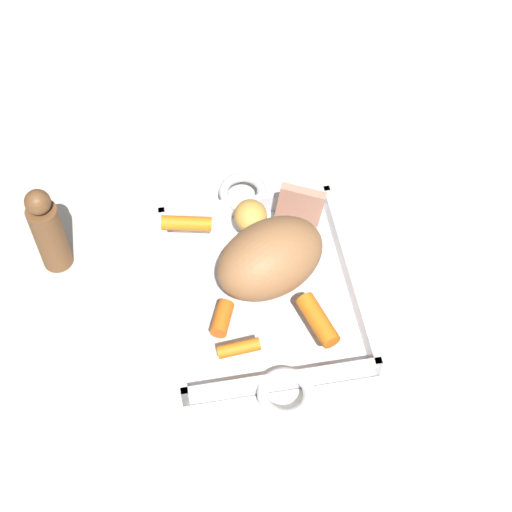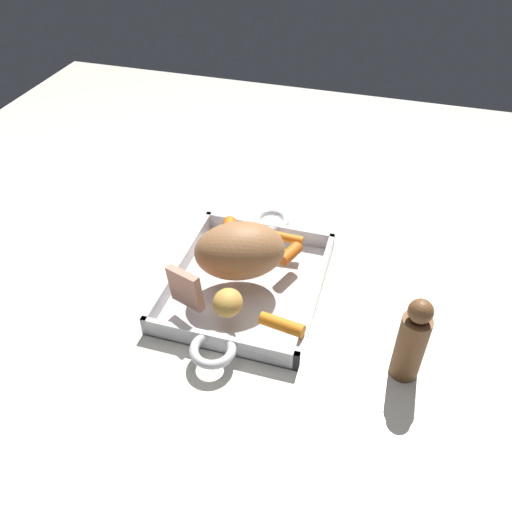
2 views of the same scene
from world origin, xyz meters
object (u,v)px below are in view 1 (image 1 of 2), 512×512
at_px(pork_roast, 271,259).
at_px(baby_carrot_northeast, 187,223).
at_px(baby_carrot_southeast, 239,348).
at_px(baby_carrot_short, 318,320).
at_px(baby_carrot_long, 222,319).
at_px(roast_slice_outer, 300,205).
at_px(pepper_mill, 48,231).
at_px(potato_whole, 248,216).
at_px(roasting_dish, 262,289).

height_order(pork_roast, baby_carrot_northeast, pork_roast).
height_order(baby_carrot_southeast, baby_carrot_short, baby_carrot_short).
relative_size(pork_roast, baby_carrot_long, 3.24).
distance_m(baby_carrot_southeast, baby_carrot_long, 0.05).
distance_m(pork_roast, roast_slice_outer, 0.11).
bearing_deg(baby_carrot_long, pork_roast, 127.99).
height_order(pork_roast, pepper_mill, pepper_mill).
bearing_deg(pork_roast, baby_carrot_short, 30.35).
height_order(roast_slice_outer, baby_carrot_long, roast_slice_outer).
bearing_deg(baby_carrot_short, baby_carrot_northeast, -141.84).
bearing_deg(pepper_mill, baby_carrot_northeast, 90.26).
relative_size(baby_carrot_northeast, potato_whole, 1.39).
xyz_separation_m(pork_roast, roast_slice_outer, (-0.09, 0.06, -0.01)).
distance_m(roast_slice_outer, baby_carrot_southeast, 0.22).
bearing_deg(baby_carrot_southeast, pork_roast, 150.13).
bearing_deg(roast_slice_outer, pork_roast, -32.17).
distance_m(baby_carrot_southeast, pepper_mill, 0.30).
bearing_deg(pepper_mill, baby_carrot_southeast, 47.75).
height_order(pork_roast, roast_slice_outer, pork_roast).
bearing_deg(baby_carrot_short, pepper_mill, -119.17).
distance_m(baby_carrot_short, potato_whole, 0.18).
xyz_separation_m(baby_carrot_short, pepper_mill, (-0.18, -0.32, 0.02)).
distance_m(baby_carrot_northeast, potato_whole, 0.08).
bearing_deg(roast_slice_outer, baby_carrot_short, -4.00).
height_order(baby_carrot_southeast, potato_whole, potato_whole).
bearing_deg(baby_carrot_northeast, pepper_mill, -89.74).
height_order(pork_roast, baby_carrot_long, pork_roast).
relative_size(baby_carrot_southeast, potato_whole, 1.07).
bearing_deg(pork_roast, baby_carrot_long, -52.01).
relative_size(baby_carrot_long, baby_carrot_short, 0.64).
xyz_separation_m(baby_carrot_long, pepper_mill, (-0.16, -0.21, 0.02)).
relative_size(baby_carrot_southeast, baby_carrot_northeast, 0.77).
relative_size(pork_roast, baby_carrot_northeast, 2.14).
bearing_deg(roasting_dish, roast_slice_outer, 143.28).
xyz_separation_m(potato_whole, pepper_mill, (-0.01, -0.26, 0.01)).
xyz_separation_m(pork_roast, baby_carrot_southeast, (0.10, -0.06, -0.04)).
relative_size(roast_slice_outer, baby_carrot_short, 0.87).
bearing_deg(potato_whole, roast_slice_outer, 89.18).
bearing_deg(baby_carrot_northeast, baby_carrot_long, 9.33).
xyz_separation_m(roasting_dish, pepper_mill, (-0.10, -0.27, 0.05)).
xyz_separation_m(baby_carrot_long, potato_whole, (-0.15, 0.06, 0.01)).
xyz_separation_m(roasting_dish, baby_carrot_long, (0.06, -0.06, 0.03)).
bearing_deg(baby_carrot_northeast, baby_carrot_southeast, 11.26).
bearing_deg(baby_carrot_northeast, potato_whole, 82.99).
bearing_deg(roasting_dish, baby_carrot_southeast, -25.06).
bearing_deg(roast_slice_outer, baby_carrot_southeast, -30.99).
bearing_deg(pork_roast, baby_carrot_northeast, -136.83).
height_order(baby_carrot_long, potato_whole, potato_whole).
bearing_deg(baby_carrot_southeast, baby_carrot_northeast, -168.74).
xyz_separation_m(roast_slice_outer, baby_carrot_short, (0.17, -0.01, -0.02)).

